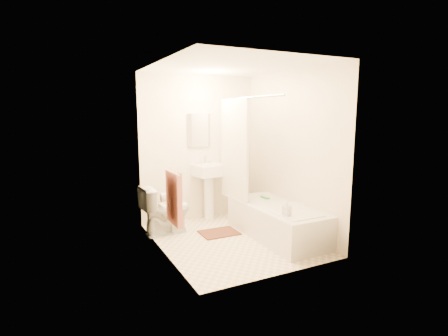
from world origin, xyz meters
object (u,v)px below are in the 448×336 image
bath_mat (219,233)px  soap_bottle (287,209)px  sink (210,189)px  bathtub (276,221)px  toilet (166,210)px

bath_mat → soap_bottle: soap_bottle is taller
sink → bathtub: size_ratio=0.61×
toilet → bath_mat: (0.70, -0.37, -0.35)m
bath_mat → sink: bearing=76.4°
toilet → sink: sink is taller
bath_mat → soap_bottle: (0.50, -0.98, 0.56)m
soap_bottle → sink: bearing=100.4°
sink → bathtub: sink is taller
toilet → soap_bottle: 1.82m
soap_bottle → bath_mat: bearing=116.8°
bathtub → soap_bottle: 0.62m
toilet → bathtub: toilet is taller
bathtub → bath_mat: size_ratio=3.01×
toilet → sink: 0.97m
toilet → sink: bearing=-71.6°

